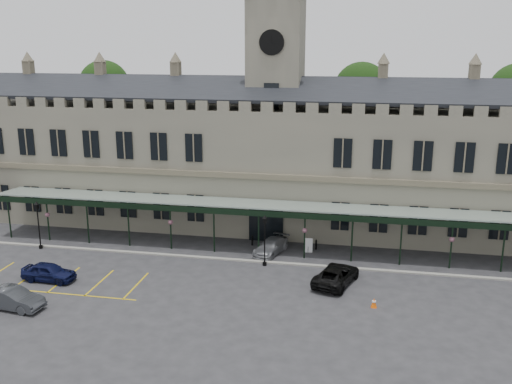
% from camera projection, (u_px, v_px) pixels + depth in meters
% --- Properties ---
extents(ground, '(140.00, 140.00, 0.00)m').
position_uv_depth(ground, '(241.00, 289.00, 43.05)').
color(ground, '#2A2A2C').
extents(station_building, '(60.00, 10.36, 17.30)m').
position_uv_depth(station_building, '(275.00, 162.00, 56.49)').
color(station_building, '#656254').
rests_on(station_building, ground).
extents(clock_tower, '(5.60, 5.60, 24.80)m').
position_uv_depth(clock_tower, '(276.00, 95.00, 54.88)').
color(clock_tower, '#656254').
rests_on(clock_tower, ground).
extents(canopy, '(50.00, 4.10, 4.30)m').
position_uv_depth(canopy, '(259.00, 228.00, 49.52)').
color(canopy, '#8C9E93').
rests_on(canopy, ground).
extents(kerb, '(60.00, 0.40, 0.12)m').
position_uv_depth(kerb, '(255.00, 261.00, 48.25)').
color(kerb, gray).
rests_on(kerb, ground).
extents(parking_markings, '(16.00, 6.00, 0.01)m').
position_uv_depth(parking_markings, '(61.00, 282.00, 44.20)').
color(parking_markings, gold).
rests_on(parking_markings, ground).
extents(tree_behind_left, '(6.00, 6.00, 16.00)m').
position_uv_depth(tree_behind_left, '(105.00, 87.00, 67.55)').
color(tree_behind_left, '#332314').
rests_on(tree_behind_left, ground).
extents(tree_behind_mid, '(6.00, 6.00, 16.00)m').
position_uv_depth(tree_behind_mid, '(361.00, 91.00, 62.03)').
color(tree_behind_mid, '#332314').
rests_on(tree_behind_mid, ground).
extents(lamp_post_left, '(0.42, 0.42, 4.41)m').
position_uv_depth(lamp_post_left, '(38.00, 221.00, 50.76)').
color(lamp_post_left, black).
rests_on(lamp_post_left, ground).
extents(lamp_post_mid, '(0.42, 0.42, 4.39)m').
position_uv_depth(lamp_post_mid, '(265.00, 236.00, 46.85)').
color(lamp_post_mid, black).
rests_on(lamp_post_mid, ground).
extents(traffic_cone, '(0.43, 0.43, 0.69)m').
position_uv_depth(traffic_cone, '(374.00, 303.00, 39.94)').
color(traffic_cone, '#F15607').
rests_on(traffic_cone, ground).
extents(sign_board, '(0.77, 0.11, 1.32)m').
position_uv_depth(sign_board, '(308.00, 246.00, 50.28)').
color(sign_board, black).
rests_on(sign_board, ground).
extents(bollard_left, '(0.16, 0.16, 0.91)m').
position_uv_depth(bollard_left, '(252.00, 241.00, 52.11)').
color(bollard_left, black).
rests_on(bollard_left, ground).
extents(bollard_right, '(0.16, 0.16, 0.90)m').
position_uv_depth(bollard_right, '(316.00, 245.00, 51.07)').
color(bollard_right, black).
rests_on(bollard_right, ground).
extents(car_left_a, '(4.31, 1.91, 1.44)m').
position_uv_depth(car_left_a, '(49.00, 272.00, 44.30)').
color(car_left_a, '#0C1035').
rests_on(car_left_a, ground).
extents(car_left_b, '(4.72, 2.13, 1.50)m').
position_uv_depth(car_left_b, '(12.00, 298.00, 39.66)').
color(car_left_b, '#323539').
rests_on(car_left_b, ground).
extents(car_taxi, '(3.09, 4.77, 1.29)m').
position_uv_depth(car_taxi, '(271.00, 246.00, 50.07)').
color(car_taxi, gray).
rests_on(car_taxi, ground).
extents(car_van, '(3.87, 5.70, 1.45)m').
position_uv_depth(car_van, '(336.00, 275.00, 43.75)').
color(car_van, black).
rests_on(car_van, ground).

